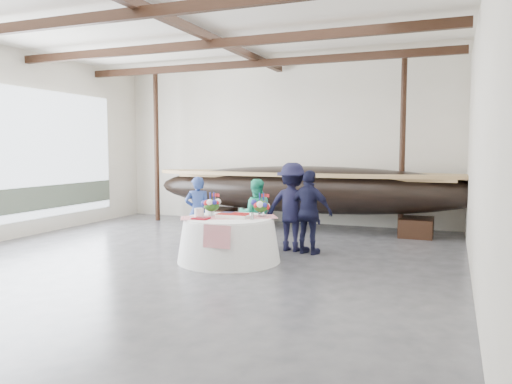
% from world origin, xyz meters
% --- Properties ---
extents(floor, '(10.00, 12.00, 0.01)m').
position_xyz_m(floor, '(0.00, 0.00, 0.00)').
color(floor, '#3D3D42').
rests_on(floor, ground).
extents(wall_back, '(10.00, 0.02, 4.50)m').
position_xyz_m(wall_back, '(0.00, 6.00, 2.25)').
color(wall_back, silver).
rests_on(wall_back, ground).
extents(wall_right, '(0.02, 12.00, 4.50)m').
position_xyz_m(wall_right, '(5.00, 0.00, 2.25)').
color(wall_right, silver).
rests_on(wall_right, ground).
extents(ceiling, '(10.00, 12.00, 0.01)m').
position_xyz_m(ceiling, '(0.00, 0.00, 4.50)').
color(ceiling, white).
rests_on(ceiling, wall_back).
extents(pavilion_structure, '(9.80, 11.76, 4.50)m').
position_xyz_m(pavilion_structure, '(0.00, 0.83, 4.00)').
color(pavilion_structure, black).
rests_on(pavilion_structure, ground).
extents(open_bay, '(0.03, 7.00, 3.20)m').
position_xyz_m(open_bay, '(-4.95, 1.00, 1.83)').
color(open_bay, silver).
rests_on(open_bay, ground).
extents(longboat_display, '(8.96, 1.79, 1.68)m').
position_xyz_m(longboat_display, '(1.19, 4.89, 1.07)').
color(longboat_display, black).
rests_on(longboat_display, ground).
extents(banquet_table, '(1.96, 1.96, 0.84)m').
position_xyz_m(banquet_table, '(0.74, 0.76, 0.42)').
color(banquet_table, white).
rests_on(banquet_table, ground).
extents(tabletop_items, '(1.85, 1.35, 0.40)m').
position_xyz_m(tabletop_items, '(0.74, 0.89, 0.99)').
color(tabletop_items, red).
rests_on(tabletop_items, banquet_table).
extents(guest_woman_blue, '(0.67, 0.59, 1.54)m').
position_xyz_m(guest_woman_blue, '(-0.49, 1.80, 0.77)').
color(guest_woman_blue, navy).
rests_on(guest_woman_blue, ground).
extents(guest_woman_teal, '(0.89, 0.81, 1.49)m').
position_xyz_m(guest_woman_teal, '(0.76, 2.09, 0.75)').
color(guest_woman_teal, '#22B186').
rests_on(guest_woman_teal, ground).
extents(guest_man_left, '(1.23, 0.75, 1.85)m').
position_xyz_m(guest_man_left, '(1.57, 2.13, 0.92)').
color(guest_man_left, black).
rests_on(guest_man_left, ground).
extents(guest_man_right, '(1.07, 0.64, 1.71)m').
position_xyz_m(guest_man_right, '(1.99, 1.94, 0.85)').
color(guest_man_right, black).
rests_on(guest_man_right, ground).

